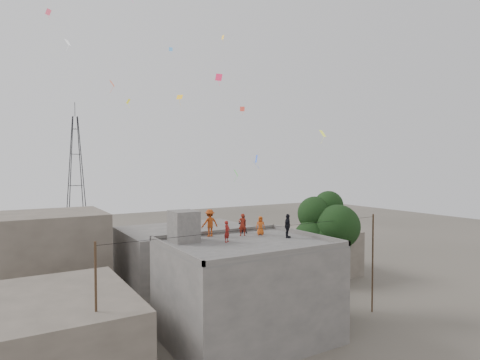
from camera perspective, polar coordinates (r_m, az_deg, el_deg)
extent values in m
plane|color=#4C473F|center=(27.54, 0.97, -21.53)|extent=(140.00, 140.00, 0.00)
cube|color=#53514E|center=(26.48, 0.97, -15.58)|extent=(10.00, 8.00, 6.00)
cube|color=#4F4D4A|center=(25.71, 0.98, -9.09)|extent=(10.00, 8.00, 0.10)
cube|color=#53514E|center=(29.03, -3.16, -7.39)|extent=(10.00, 0.15, 0.30)
cube|color=#53514E|center=(22.51, 6.36, -10.21)|extent=(10.00, 0.15, 0.30)
cube|color=#53514E|center=(28.54, 9.47, -7.58)|extent=(0.15, 8.00, 0.30)
cube|color=#53514E|center=(23.49, -9.42, -9.70)|extent=(0.15, 8.00, 0.30)
cube|color=#53514E|center=(26.35, -8.01, -6.52)|extent=(1.60, 1.80, 2.00)
cube|color=#595046|center=(25.20, -24.91, -19.13)|extent=(8.00, 10.00, 4.00)
cube|color=#53514E|center=(39.52, -7.47, -10.38)|extent=(12.00, 9.00, 5.00)
cube|color=#595046|center=(38.30, -25.68, -9.45)|extent=(9.00, 8.00, 7.00)
cube|color=#595046|center=(42.57, 10.01, -9.89)|extent=(7.00, 8.00, 4.40)
cylinder|color=black|center=(31.36, 12.08, -14.69)|extent=(0.44, 0.44, 4.00)
cylinder|color=black|center=(31.11, 12.18, -11.77)|extent=(0.64, 0.91, 2.14)
sphere|color=black|center=(30.59, 12.13, -8.94)|extent=(3.60, 3.60, 3.60)
sphere|color=black|center=(31.41, 13.24, -7.18)|extent=(3.00, 3.00, 3.00)
sphere|color=black|center=(30.29, 10.22, -8.27)|extent=(2.80, 2.80, 2.80)
sphere|color=black|center=(30.06, 13.76, -6.45)|extent=(3.20, 3.20, 3.20)
sphere|color=black|center=(30.71, 10.60, -4.73)|extent=(2.60, 2.60, 2.60)
sphere|color=black|center=(31.16, 12.49, -3.54)|extent=(2.20, 2.20, 2.20)
cylinder|color=black|center=(21.56, -19.78, -17.94)|extent=(0.12, 0.12, 7.40)
cylinder|color=black|center=(32.23, 18.34, -11.16)|extent=(0.12, 0.12, 7.40)
cylinder|color=black|center=(24.75, 3.51, -6.83)|extent=(20.00, 0.52, 0.02)
cylinder|color=black|center=(61.17, -22.97, 0.05)|extent=(1.27, 1.27, 18.01)
cylinder|color=black|center=(61.43, -21.40, 0.08)|extent=(1.27, 1.27, 18.01)
cylinder|color=black|center=(63.11, -21.65, 0.13)|extent=(1.27, 1.27, 18.01)
cylinder|color=black|center=(62.86, -23.18, 0.10)|extent=(1.27, 1.27, 18.01)
cube|color=black|center=(62.55, -22.23, -4.86)|extent=(2.36, 0.08, 0.08)
cube|color=black|center=(62.55, -22.23, -4.86)|extent=(0.08, 2.36, 0.08)
cube|color=black|center=(62.17, -22.29, -0.74)|extent=(1.81, 0.08, 0.08)
cube|color=black|center=(62.17, -22.29, -0.74)|extent=(0.08, 1.81, 0.08)
cube|color=black|center=(62.12, -22.35, 3.41)|extent=(1.26, 0.08, 0.08)
cube|color=black|center=(62.12, -22.35, 3.41)|extent=(0.08, 1.26, 0.08)
cube|color=black|center=(62.32, -22.40, 6.72)|extent=(0.82, 0.08, 0.08)
cube|color=black|center=(62.32, -22.40, 6.72)|extent=(0.08, 0.82, 0.08)
cylinder|color=black|center=(62.61, -22.43, 9.28)|extent=(0.08, 0.08, 2.00)
imported|color=maroon|center=(28.25, 0.34, -6.36)|extent=(0.64, 0.50, 1.56)
imported|color=#C75016|center=(28.60, 2.93, -6.50)|extent=(0.77, 0.71, 1.33)
imported|color=black|center=(29.28, 0.39, -6.29)|extent=(0.76, 0.66, 1.33)
imported|color=black|center=(27.59, 6.79, -6.51)|extent=(1.02, 0.86, 1.63)
imported|color=#A13C12|center=(28.03, -4.33, -6.10)|extent=(1.22, 0.71, 1.89)
imported|color=maroon|center=(25.96, -1.86, -7.33)|extent=(0.60, 0.54, 1.37)
plane|color=#E24117|center=(30.80, -17.74, 12.97)|extent=(0.49, 0.58, 0.43)
plane|color=#FD285B|center=(34.98, -3.04, 14.38)|extent=(0.60, 0.28, 0.53)
plane|color=yellow|center=(34.67, -15.61, 10.73)|extent=(0.44, 0.48, 0.36)
plane|color=blue|center=(32.65, 2.35, 3.04)|extent=(0.32, 0.62, 0.62)
plane|color=white|center=(29.84, -23.31, 17.55)|extent=(0.44, 0.47, 0.37)
plane|color=gold|center=(39.76, -2.46, 19.62)|extent=(0.06, 0.39, 0.39)
plane|color=green|center=(29.05, -0.58, 1.04)|extent=(0.51, 0.56, 0.45)
plane|color=#E04334|center=(38.27, 0.32, 10.07)|extent=(0.47, 0.32, 0.41)
plane|color=#EFAC19|center=(26.19, -8.58, 11.60)|extent=(0.43, 0.44, 0.31)
plane|color=#4996DC|center=(40.38, -9.82, 17.86)|extent=(0.34, 0.06, 0.34)
plane|color=#E8F737|center=(32.57, 11.68, 6.51)|extent=(0.72, 0.58, 0.52)
plane|color=#EC4A66|center=(30.71, -25.61, 20.75)|extent=(0.40, 0.38, 0.34)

